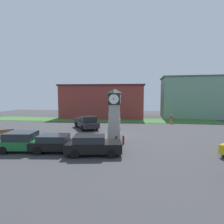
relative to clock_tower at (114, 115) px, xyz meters
The scene contains 15 objects.
ground_plane 3.35m from the clock_tower, 120.49° to the left, with size 74.88×74.88×0.00m, color #38383A.
clock_tower is the anchor object (origin of this frame).
bollard_near_tower 2.82m from the clock_tower, 53.91° to the right, with size 0.20×0.20×0.83m.
bollard_mid_row 3.50m from the clock_tower, 80.50° to the right, with size 0.24×0.24×1.07m.
bollard_far_row 4.40m from the clock_tower, 93.68° to the right, with size 0.22×0.22×1.00m.
car_navy_sedan 8.70m from the clock_tower, 147.04° to the right, with size 4.42×2.46×1.60m.
car_near_tower 6.53m from the clock_tower, 133.86° to the right, with size 4.36×2.28×1.41m.
car_by_building 5.30m from the clock_tower, 103.96° to the right, with size 4.56×2.57×1.54m.
pickup_truck 7.89m from the clock_tower, 127.70° to the left, with size 4.63×5.49×1.85m.
bench 12.30m from the clock_tower, behind, with size 1.61×1.37×0.90m.
pedestrian_near_bench 14.85m from the clock_tower, 55.57° to the left, with size 0.38×0.46×1.57m.
street_lamp_near_road 14.92m from the clock_tower, 93.08° to the left, with size 0.50×0.24×5.54m.
warehouse_blue_far 21.95m from the clock_tower, 102.77° to the left, with size 18.21×11.09×7.06m.
storefront_low_left 26.62m from the clock_tower, 54.21° to the left, with size 15.19×7.49×8.80m.
grass_verge_far 16.42m from the clock_tower, 107.05° to the left, with size 44.93×6.09×0.04m, color #386B2D.
Camera 1 is at (2.95, -19.74, 4.53)m, focal length 28.00 mm.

